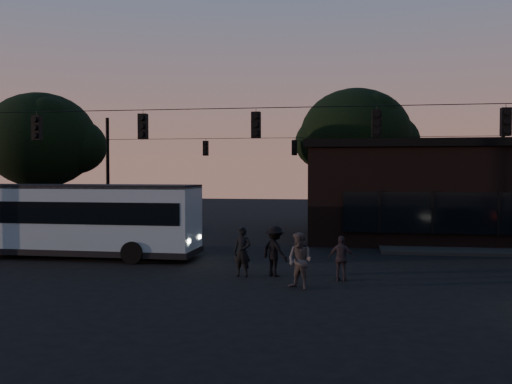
# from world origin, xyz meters

# --- Properties ---
(ground) EXTENTS (120.00, 120.00, 0.00)m
(ground) POSITION_xyz_m (0.00, 0.00, 0.00)
(ground) COLOR black
(ground) RESTS_ON ground
(sidewalk_far_right) EXTENTS (14.00, 10.00, 0.15)m
(sidewalk_far_right) POSITION_xyz_m (12.00, 14.00, 0.07)
(sidewalk_far_right) COLOR black
(sidewalk_far_right) RESTS_ON ground
(sidewalk_far_left) EXTENTS (14.00, 10.00, 0.15)m
(sidewalk_far_left) POSITION_xyz_m (-14.00, 14.00, 0.07)
(sidewalk_far_left) COLOR black
(sidewalk_far_left) RESTS_ON ground
(building) EXTENTS (15.40, 10.41, 5.40)m
(building) POSITION_xyz_m (9.00, 15.97, 2.71)
(building) COLOR black
(building) RESTS_ON ground
(tree_behind) EXTENTS (7.60, 7.60, 9.43)m
(tree_behind) POSITION_xyz_m (4.00, 22.00, 6.19)
(tree_behind) COLOR black
(tree_behind) RESTS_ON ground
(tree_left) EXTENTS (6.40, 6.40, 8.30)m
(tree_left) POSITION_xyz_m (-14.00, 13.00, 5.57)
(tree_left) COLOR black
(tree_left) RESTS_ON ground
(signal_rig_near) EXTENTS (26.24, 0.30, 7.50)m
(signal_rig_near) POSITION_xyz_m (0.00, 4.00, 4.45)
(signal_rig_near) COLOR black
(signal_rig_near) RESTS_ON ground
(signal_rig_far) EXTENTS (26.24, 0.30, 7.50)m
(signal_rig_far) POSITION_xyz_m (0.00, 20.00, 4.20)
(signal_rig_far) COLOR black
(signal_rig_far) RESTS_ON ground
(bus) EXTENTS (11.43, 2.96, 3.21)m
(bus) POSITION_xyz_m (-8.59, 5.94, 1.80)
(bus) COLOR #89A0AE
(bus) RESTS_ON ground
(pedestrian_a) EXTENTS (0.73, 0.57, 1.80)m
(pedestrian_a) POSITION_xyz_m (-0.26, 2.55, 0.90)
(pedestrian_a) COLOR black
(pedestrian_a) RESTS_ON ground
(pedestrian_b) EXTENTS (1.11, 1.04, 1.82)m
(pedestrian_b) POSITION_xyz_m (1.95, 0.78, 0.91)
(pedestrian_b) COLOR #423C3D
(pedestrian_b) RESTS_ON ground
(pedestrian_c) EXTENTS (0.97, 0.53, 1.56)m
(pedestrian_c) POSITION_xyz_m (3.27, 2.32, 0.78)
(pedestrian_c) COLOR #272027
(pedestrian_c) RESTS_ON ground
(pedestrian_d) EXTENTS (1.34, 1.28, 1.83)m
(pedestrian_d) POSITION_xyz_m (0.88, 2.83, 0.91)
(pedestrian_d) COLOR black
(pedestrian_d) RESTS_ON ground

